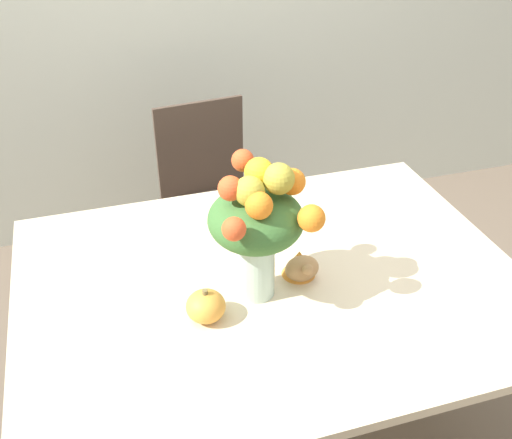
{
  "coord_description": "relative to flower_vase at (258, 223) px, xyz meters",
  "views": [
    {
      "loc": [
        -0.45,
        -1.31,
        1.83
      ],
      "look_at": [
        -0.06,
        -0.04,
        0.98
      ],
      "focal_mm": 42.0,
      "sensor_mm": 36.0,
      "label": 1
    }
  ],
  "objects": [
    {
      "name": "dining_table",
      "position": [
        0.06,
        0.05,
        -0.32
      ],
      "size": [
        1.47,
        1.11,
        0.73
      ],
      "color": "beige",
      "rests_on": "ground_plane"
    },
    {
      "name": "dining_chair_near_window",
      "position": [
        0.09,
        0.98,
        -0.51
      ],
      "size": [
        0.46,
        0.46,
        0.87
      ],
      "rotation": [
        0.0,
        0.0,
        0.11
      ],
      "color": "#47382D",
      "rests_on": "ground_plane"
    },
    {
      "name": "pumpkin",
      "position": [
        -0.16,
        -0.06,
        -0.2
      ],
      "size": [
        0.11,
        0.11,
        0.1
      ],
      "color": "gold",
      "rests_on": "dining_table"
    },
    {
      "name": "flower_vase",
      "position": [
        0.0,
        0.0,
        0.0
      ],
      "size": [
        0.28,
        0.28,
        0.42
      ],
      "color": "#B2CCBC",
      "rests_on": "dining_table"
    },
    {
      "name": "turkey_figurine",
      "position": [
        0.14,
        0.04,
        -0.2
      ],
      "size": [
        0.1,
        0.14,
        0.08
      ],
      "color": "#A87A4C",
      "rests_on": "dining_table"
    },
    {
      "name": "ground_plane",
      "position": [
        0.06,
        0.05,
        -0.97
      ],
      "size": [
        12.0,
        12.0,
        0.0
      ],
      "primitive_type": "plane",
      "color": "brown"
    }
  ]
}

